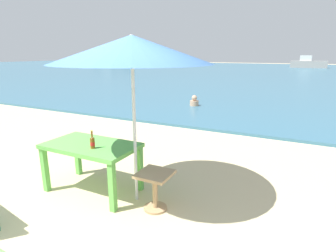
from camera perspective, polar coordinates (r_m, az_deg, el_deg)
name	(u,v)px	position (r m, az deg, el deg)	size (l,w,h in m)	color
ground_plane	(75,240)	(3.56, -18.82, -21.64)	(120.00, 120.00, 0.00)	beige
sea_water	(284,73)	(32.06, 23.04, 10.22)	(120.00, 50.00, 0.08)	#386B84
picnic_table_green	(91,151)	(4.29, -15.75, -5.02)	(1.40, 0.80, 0.76)	#60B24C
beer_bottle_amber	(92,142)	(4.02, -15.52, -3.26)	(0.07, 0.07, 0.26)	brown
patio_umbrella	(132,50)	(3.62, -7.56, 15.53)	(2.10, 2.10, 2.30)	silver
side_table_wood	(155,185)	(3.76, -2.74, -12.32)	(0.44, 0.44, 0.54)	tan
swimmer_person	(194,102)	(10.74, 5.52, 5.10)	(0.34, 0.34, 0.41)	tan
boat_fishing_trawler	(308,63)	(43.25, 27.23, 11.57)	(4.58, 1.25, 1.67)	gray
boat_barge	(110,60)	(50.50, -11.95, 13.43)	(6.57, 1.79, 2.39)	#4C4C4C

